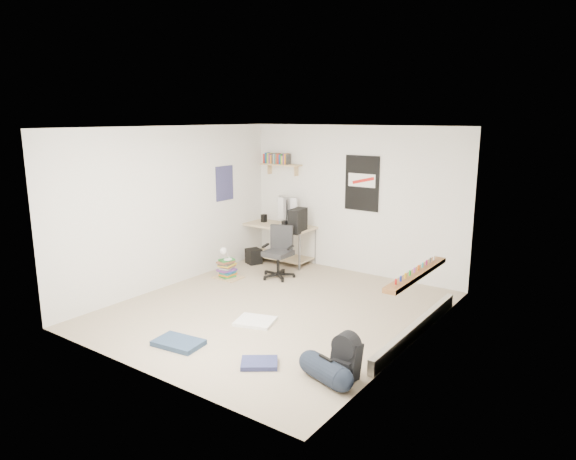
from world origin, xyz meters
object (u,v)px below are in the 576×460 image
Objects in this scene: office_chair at (278,249)px; book_stack at (228,269)px; desk at (277,242)px; backpack at (346,359)px; duffel_bag at (325,369)px.

book_stack is (-0.66, -0.51, -0.34)m from office_chair.
desk is 4.46m from backpack.
desk is 4.52m from duffel_bag.
office_chair reaches higher than book_stack.
book_stack is at bearing -159.24° from office_chair.
duffel_bag is 3.70m from book_stack.
duffel_bag is (2.45, -2.50, -0.35)m from office_chair.
duffel_bag reaches higher than book_stack.
duffel_bag is at bearing -120.70° from backpack.
office_chair is 2.31× the size of backpack.
backpack is (3.19, -3.11, -0.16)m from desk.
office_chair reaches higher than desk.
office_chair is at bearing 139.67° from backpack.
book_stack is at bearing -96.36° from desk.
office_chair is 1.79× the size of duffel_bag.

